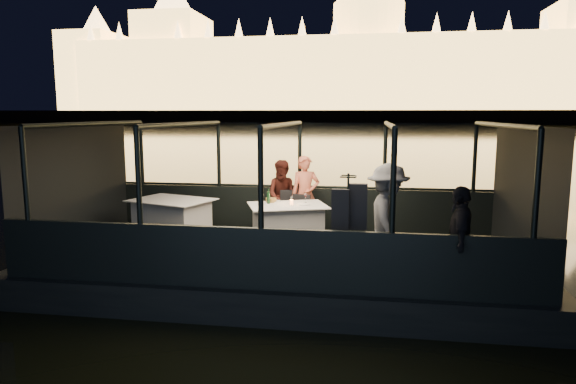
% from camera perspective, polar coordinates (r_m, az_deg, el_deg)
% --- Properties ---
extents(river_water, '(500.00, 500.00, 0.00)m').
position_cam_1_polar(river_water, '(88.95, 8.16, 6.69)').
color(river_water, black).
rests_on(river_water, ground).
extents(boat_hull, '(8.60, 4.40, 1.00)m').
position_cam_1_polar(boat_hull, '(9.49, -0.39, -9.66)').
color(boat_hull, black).
rests_on(boat_hull, river_water).
extents(boat_deck, '(8.00, 4.00, 0.04)m').
position_cam_1_polar(boat_deck, '(9.35, -0.39, -6.86)').
color(boat_deck, black).
rests_on(boat_deck, boat_hull).
extents(gunwale_port, '(8.00, 0.08, 0.90)m').
position_cam_1_polar(gunwale_port, '(11.17, 1.29, -1.82)').
color(gunwale_port, black).
rests_on(gunwale_port, boat_deck).
extents(gunwale_starboard, '(8.00, 0.08, 0.90)m').
position_cam_1_polar(gunwale_starboard, '(7.33, -2.98, -7.46)').
color(gunwale_starboard, black).
rests_on(gunwale_starboard, boat_deck).
extents(cabin_glass_port, '(8.00, 0.02, 1.40)m').
position_cam_1_polar(cabin_glass_port, '(11.02, 1.31, 4.07)').
color(cabin_glass_port, '#99B2B2').
rests_on(cabin_glass_port, gunwale_port).
extents(cabin_glass_starboard, '(8.00, 0.02, 1.40)m').
position_cam_1_polar(cabin_glass_starboard, '(7.10, -3.05, 1.50)').
color(cabin_glass_starboard, '#99B2B2').
rests_on(cabin_glass_starboard, gunwale_starboard).
extents(cabin_roof_glass, '(8.00, 4.00, 0.02)m').
position_cam_1_polar(cabin_roof_glass, '(9.01, -0.40, 7.50)').
color(cabin_roof_glass, '#99B2B2').
rests_on(cabin_roof_glass, boat_deck).
extents(end_wall_fore, '(0.02, 4.00, 2.30)m').
position_cam_1_polar(end_wall_fore, '(10.52, -22.42, 0.73)').
color(end_wall_fore, black).
rests_on(end_wall_fore, boat_deck).
extents(end_wall_aft, '(0.02, 4.00, 2.30)m').
position_cam_1_polar(end_wall_aft, '(9.33, 24.62, -0.34)').
color(end_wall_aft, black).
rests_on(end_wall_aft, boat_deck).
extents(canopy_ribs, '(8.00, 4.00, 2.30)m').
position_cam_1_polar(canopy_ribs, '(9.11, -0.40, 0.25)').
color(canopy_ribs, black).
rests_on(canopy_ribs, boat_deck).
extents(embankment, '(400.00, 140.00, 6.00)m').
position_cam_1_polar(embankment, '(218.90, 8.76, 8.08)').
color(embankment, '#423D33').
rests_on(embankment, ground).
extents(parliament_building, '(220.00, 32.00, 60.00)m').
position_cam_1_polar(parliament_building, '(185.72, 8.89, 16.65)').
color(parliament_building, '#F2D18C').
rests_on(parliament_building, embankment).
extents(dining_table_central, '(1.72, 1.48, 0.77)m').
position_cam_1_polar(dining_table_central, '(9.86, -0.04, -3.62)').
color(dining_table_central, silver).
rests_on(dining_table_central, boat_deck).
extents(dining_table_aft, '(1.79, 1.52, 0.81)m').
position_cam_1_polar(dining_table_aft, '(10.51, -12.74, -3.07)').
color(dining_table_aft, white).
rests_on(dining_table_aft, boat_deck).
extents(chair_port_left, '(0.48, 0.48, 0.90)m').
position_cam_1_polar(chair_port_left, '(10.59, 0.09, -2.40)').
color(chair_port_left, black).
rests_on(chair_port_left, boat_deck).
extents(chair_port_right, '(0.50, 0.50, 0.84)m').
position_cam_1_polar(chair_port_right, '(10.40, 1.37, -2.61)').
color(chair_port_right, black).
rests_on(chair_port_right, boat_deck).
extents(coat_stand, '(0.56, 0.50, 1.63)m').
position_cam_1_polar(coat_stand, '(7.62, 6.64, -3.40)').
color(coat_stand, black).
rests_on(coat_stand, boat_deck).
extents(person_woman_coral, '(0.66, 0.52, 1.63)m').
position_cam_1_polar(person_woman_coral, '(10.70, 1.94, -0.66)').
color(person_woman_coral, '#D86C4E').
rests_on(person_woman_coral, boat_deck).
extents(person_man_maroon, '(0.77, 0.61, 1.53)m').
position_cam_1_polar(person_man_maroon, '(10.79, -0.49, -0.57)').
color(person_man_maroon, '#3E1611').
rests_on(person_man_maroon, boat_deck).
extents(passenger_stripe, '(0.72, 1.18, 1.75)m').
position_cam_1_polar(passenger_stripe, '(8.06, 11.00, -3.19)').
color(passenger_stripe, silver).
rests_on(passenger_stripe, boat_deck).
extents(passenger_dark, '(0.50, 0.94, 1.53)m').
position_cam_1_polar(passenger_dark, '(7.44, 18.54, -4.49)').
color(passenger_dark, black).
rests_on(passenger_dark, boat_deck).
extents(wine_bottle, '(0.07, 0.07, 0.29)m').
position_cam_1_polar(wine_bottle, '(9.91, -2.18, -0.44)').
color(wine_bottle, '#133418').
rests_on(wine_bottle, dining_table_central).
extents(bread_basket, '(0.24, 0.24, 0.09)m').
position_cam_1_polar(bread_basket, '(10.10, -1.90, -0.90)').
color(bread_basket, olive).
rests_on(bread_basket, dining_table_central).
extents(amber_candle, '(0.06, 0.06, 0.09)m').
position_cam_1_polar(amber_candle, '(9.86, 0.39, -1.14)').
color(amber_candle, '#FF843F').
rests_on(amber_candle, dining_table_central).
extents(plate_near, '(0.27, 0.27, 0.02)m').
position_cam_1_polar(plate_near, '(9.80, 1.73, -1.38)').
color(plate_near, white).
rests_on(plate_near, dining_table_central).
extents(plate_far, '(0.30, 0.30, 0.02)m').
position_cam_1_polar(plate_far, '(10.15, -1.45, -1.03)').
color(plate_far, white).
rests_on(plate_far, dining_table_central).
extents(wine_glass_white, '(0.07, 0.07, 0.19)m').
position_cam_1_polar(wine_glass_white, '(9.82, -2.83, -0.86)').
color(wine_glass_white, white).
rests_on(wine_glass_white, dining_table_central).
extents(wine_glass_red, '(0.07, 0.07, 0.18)m').
position_cam_1_polar(wine_glass_red, '(10.01, 1.98, -0.67)').
color(wine_glass_red, white).
rests_on(wine_glass_red, dining_table_central).
extents(wine_glass_empty, '(0.07, 0.07, 0.17)m').
position_cam_1_polar(wine_glass_empty, '(9.67, 0.40, -0.99)').
color(wine_glass_empty, silver).
rests_on(wine_glass_empty, dining_table_central).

